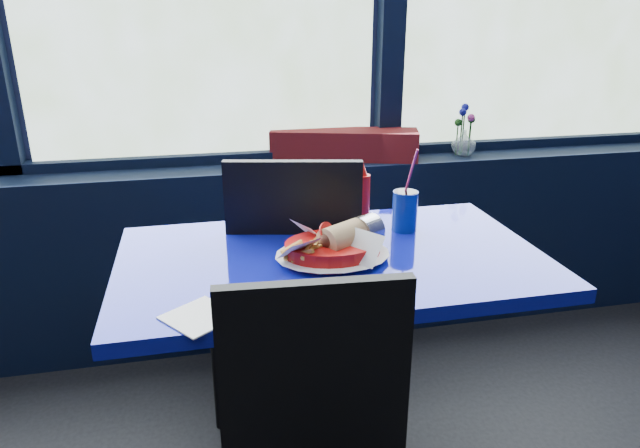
% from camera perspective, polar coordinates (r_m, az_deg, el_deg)
% --- Properties ---
extents(window_sill, '(5.00, 0.26, 0.80)m').
position_cam_1_polar(window_sill, '(2.53, -10.16, -3.20)').
color(window_sill, black).
rests_on(window_sill, ground).
extents(near_table, '(1.20, 0.70, 0.75)m').
position_cam_1_polar(near_table, '(1.71, 1.14, -8.71)').
color(near_table, black).
rests_on(near_table, ground).
extents(chair_near_back, '(0.53, 0.53, 0.98)m').
position_cam_1_polar(chair_near_back, '(1.97, -3.94, -4.71)').
color(chair_near_back, black).
rests_on(chair_near_back, ground).
extents(planter_box, '(0.65, 0.33, 0.13)m').
position_cam_1_polar(planter_box, '(2.49, 2.42, 7.98)').
color(planter_box, maroon).
rests_on(planter_box, window_sill).
extents(flower_vase, '(0.13, 0.14, 0.23)m').
position_cam_1_polar(flower_vase, '(2.63, 14.21, 8.17)').
color(flower_vase, silver).
rests_on(flower_vase, window_sill).
extents(food_basket, '(0.31, 0.30, 0.10)m').
position_cam_1_polar(food_basket, '(1.59, 1.48, -2.21)').
color(food_basket, '#BB100C').
rests_on(food_basket, near_table).
extents(ketchup_bottle, '(0.06, 0.06, 0.21)m').
position_cam_1_polar(ketchup_bottle, '(1.87, 4.17, 2.99)').
color(ketchup_bottle, '#BB100C').
rests_on(ketchup_bottle, near_table).
extents(soda_cup, '(0.08, 0.08, 0.27)m').
position_cam_1_polar(soda_cup, '(1.81, 8.48, 1.41)').
color(soda_cup, navy).
rests_on(soda_cup, near_table).
extents(napkin, '(0.19, 0.19, 0.00)m').
position_cam_1_polar(napkin, '(1.34, -11.95, -9.04)').
color(napkin, white).
rests_on(napkin, near_table).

